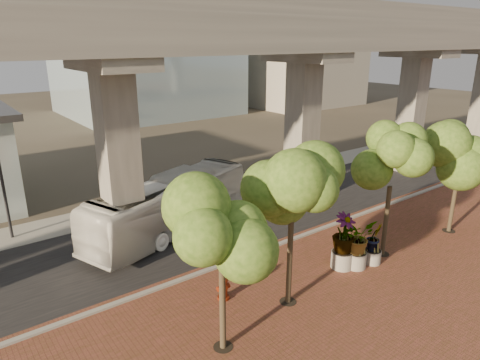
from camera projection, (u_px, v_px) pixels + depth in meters
ground at (246, 236)px, 23.52m from camera, size 160.00×160.00×0.00m
brick_plaza at (365, 304)px, 17.43m from camera, size 70.00×13.00×0.06m
asphalt_road at (225, 224)px, 25.03m from camera, size 90.00×8.00×0.04m
curb_strip at (269, 248)px, 21.97m from camera, size 70.00×0.25×0.16m
far_sidewalk at (179, 197)px, 29.21m from camera, size 90.00×3.00×0.06m
transit_viaduct at (223, 99)px, 22.76m from camera, size 72.00×5.60×12.40m
midrise_block at (297, 28)px, 68.77m from camera, size 18.00×16.00×24.00m
transit_bus at (171, 205)px, 23.67m from camera, size 11.38×6.25×3.11m
parked_car at (391, 146)px, 40.28m from camera, size 4.67×1.88×1.51m
fire_hydrant at (223, 287)px, 17.56m from camera, size 0.56×0.51×1.12m
planter_front at (358, 239)px, 19.76m from camera, size 2.17×2.17×2.38m
planter_right at (344, 236)px, 19.68m from camera, size 2.52×2.52×2.69m
planter_left at (374, 239)px, 20.21m from camera, size 1.85×1.85×2.03m
street_tree_far_west at (221, 232)px, 13.56m from camera, size 3.80×3.80×6.16m
street_tree_near_west at (292, 193)px, 16.03m from camera, size 3.65×3.65×6.44m
street_tree_near_east at (393, 163)px, 19.94m from camera, size 4.09×4.09×6.64m
street_tree_far_east at (461, 156)px, 22.65m from camera, size 3.81×3.81×6.10m
streetlamp_east at (292, 112)px, 33.24m from camera, size 0.41×1.21×8.37m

